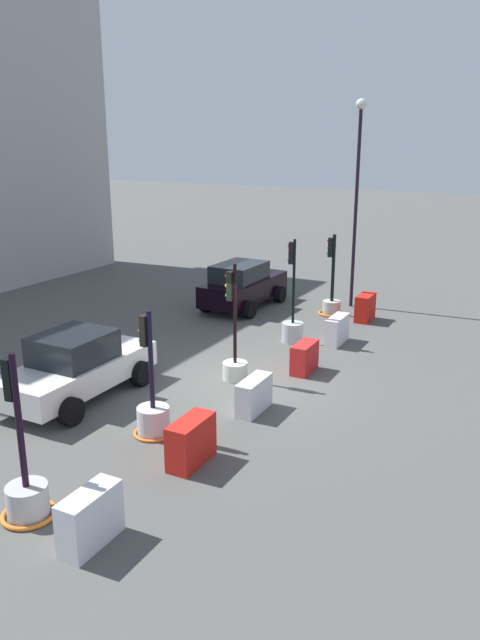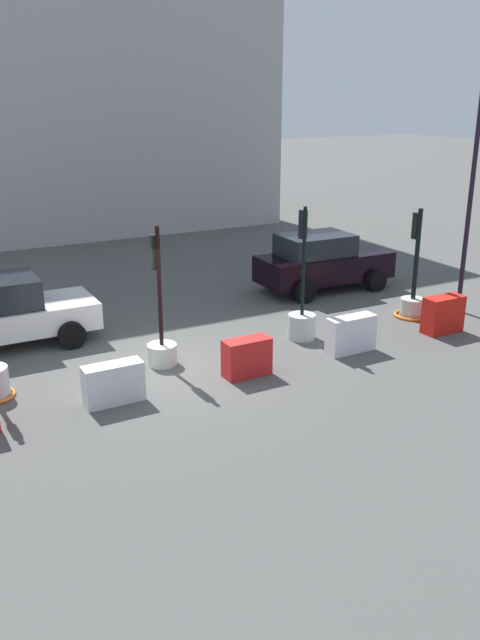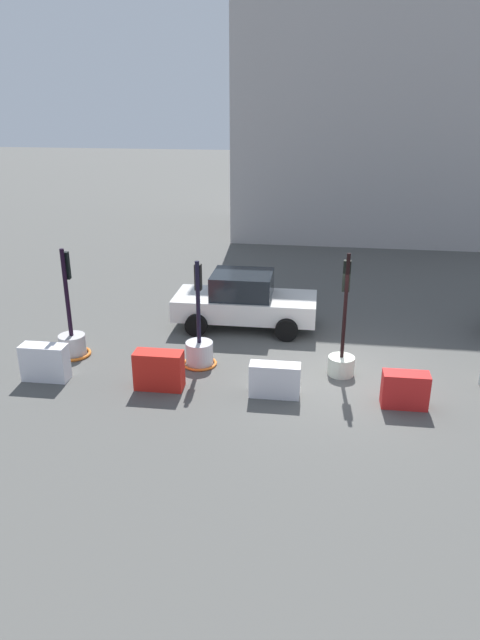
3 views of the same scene
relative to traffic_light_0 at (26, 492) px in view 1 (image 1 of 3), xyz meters
name	(u,v)px [view 1 (image 1 of 3)]	position (x,y,z in m)	size (l,w,h in m)	color
ground_plane	(242,382)	(6.73, -0.34, -0.44)	(120.00, 120.00, 0.00)	#50504C
traffic_light_0	(26,492)	(0.00, 0.00, 0.00)	(0.90, 0.90, 2.81)	#B0ADAF
traffic_light_1	(153,415)	(3.34, -0.07, -0.01)	(0.85, 0.85, 2.66)	silver
traffic_light_2	(235,358)	(6.80, -0.09, 0.13)	(0.63, 0.63, 2.98)	silver
traffic_light_3	(293,325)	(10.28, -0.17, 0.08)	(0.65, 0.65, 3.11)	#ADB0B2
traffic_light_4	(332,301)	(13.69, -0.15, 0.02)	(0.91, 0.91, 2.80)	#B1B1A5
construction_barrier_0	(90,518)	(-0.06, -1.38, -0.01)	(1.08, 0.44, 0.87)	silver
construction_barrier_1	(191,442)	(2.69, -1.41, 0.00)	(1.11, 0.49, 0.89)	red
construction_barrier_2	(254,395)	(5.32, -1.40, -0.06)	(1.12, 0.42, 0.77)	silver
construction_barrier_3	(304,358)	(8.11, -1.46, -0.05)	(0.98, 0.45, 0.78)	red
construction_barrier_4	(337,330)	(10.78, -1.40, -0.03)	(1.15, 0.40, 0.82)	white
construction_barrier_5	(365,308)	(13.51, -1.41, 0.00)	(1.00, 0.47, 0.89)	red
car_black_sedan	(243,285)	(13.03, 2.98, 0.39)	(3.96, 2.03, 1.66)	black
car_white_van	(77,366)	(4.08, 2.65, 0.32)	(4.04, 2.09, 1.59)	silver
street_lamp_post	(357,179)	(15.08, -0.41, 4.11)	(0.36, 0.36, 7.18)	black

